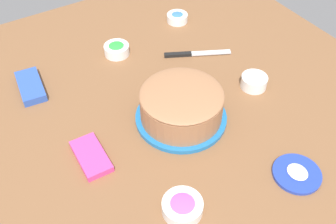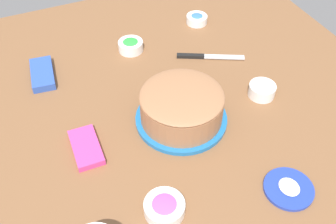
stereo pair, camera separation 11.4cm
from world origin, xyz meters
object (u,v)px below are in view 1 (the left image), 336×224
object	(u,v)px
frosting_tub_lid	(297,174)
sprinkle_bowl_blue	(177,17)
sprinkle_bowl_orange	(254,82)
candy_box_lower	(31,86)
spreading_knife	(191,54)
candy_box_upper	(91,156)
sprinkle_bowl_rainbow	(182,206)
sprinkle_bowl_green	(117,49)
frosted_cake	(181,106)

from	to	relation	value
frosting_tub_lid	sprinkle_bowl_blue	distance (m)	0.79
sprinkle_bowl_orange	candy_box_lower	size ratio (longest dim) A/B	0.54
frosting_tub_lid	sprinkle_bowl_orange	distance (m)	0.35
spreading_knife	candy_box_upper	world-z (taller)	candy_box_upper
spreading_knife	sprinkle_bowl_rainbow	xyz separation A→B (m)	(0.50, -0.37, 0.01)
sprinkle_bowl_orange	sprinkle_bowl_green	xyz separation A→B (m)	(-0.39, -0.30, 0.00)
sprinkle_bowl_orange	frosted_cake	bearing A→B (deg)	-90.29
candy_box_lower	candy_box_upper	size ratio (longest dim) A/B	1.10
spreading_knife	candy_box_lower	distance (m)	0.55
sprinkle_bowl_green	candy_box_lower	bearing A→B (deg)	-86.00
spreading_knife	candy_box_upper	distance (m)	0.54
sprinkle_bowl_blue	sprinkle_bowl_rainbow	bearing A→B (deg)	-31.92
frosting_tub_lid	sprinkle_bowl_orange	bearing A→B (deg)	158.07
frosted_cake	candy_box_upper	size ratio (longest dim) A/B	1.92
candy_box_lower	candy_box_upper	distance (m)	0.36
sprinkle_bowl_green	candy_box_upper	world-z (taller)	sprinkle_bowl_green
sprinkle_bowl_orange	candy_box_lower	xyz separation A→B (m)	(-0.37, -0.61, -0.01)
frosting_tub_lid	candy_box_upper	size ratio (longest dim) A/B	0.90
candy_box_upper	sprinkle_bowl_blue	bearing A→B (deg)	130.15
frosting_tub_lid	spreading_knife	world-z (taller)	frosting_tub_lid
spreading_knife	sprinkle_bowl_orange	size ratio (longest dim) A/B	2.64
sprinkle_bowl_green	frosting_tub_lid	bearing A→B (deg)	12.96
sprinkle_bowl_blue	candy_box_lower	world-z (taller)	sprinkle_bowl_blue
frosted_cake	sprinkle_bowl_orange	world-z (taller)	frosted_cake
spreading_knife	sprinkle_bowl_blue	world-z (taller)	sprinkle_bowl_blue
sprinkle_bowl_orange	candy_box_lower	world-z (taller)	sprinkle_bowl_orange
frosting_tub_lid	sprinkle_bowl_green	distance (m)	0.73
sprinkle_bowl_rainbow	candy_box_upper	size ratio (longest dim) A/B	0.71
frosting_tub_lid	spreading_knife	bearing A→B (deg)	174.45
spreading_knife	sprinkle_bowl_blue	bearing A→B (deg)	160.23
sprinkle_bowl_blue	sprinkle_bowl_orange	distance (m)	0.45
spreading_knife	sprinkle_bowl_blue	xyz separation A→B (m)	(-0.21, 0.08, 0.01)
spreading_knife	frosting_tub_lid	bearing A→B (deg)	-5.55
frosting_tub_lid	sprinkle_bowl_blue	world-z (taller)	sprinkle_bowl_blue
spreading_knife	frosted_cake	bearing A→B (deg)	-39.91
sprinkle_bowl_rainbow	sprinkle_bowl_orange	bearing A→B (deg)	120.17
sprinkle_bowl_green	candy_box_lower	size ratio (longest dim) A/B	0.56
sprinkle_bowl_blue	candy_box_upper	distance (m)	0.72
frosting_tub_lid	sprinkle_bowl_rainbow	world-z (taller)	sprinkle_bowl_rainbow
spreading_knife	sprinkle_bowl_orange	world-z (taller)	sprinkle_bowl_orange
sprinkle_bowl_blue	candy_box_upper	xyz separation A→B (m)	(0.45, -0.56, -0.01)
sprinkle_bowl_rainbow	candy_box_lower	world-z (taller)	sprinkle_bowl_rainbow
frosted_cake	sprinkle_bowl_blue	world-z (taller)	frosted_cake
frosting_tub_lid	spreading_knife	size ratio (longest dim) A/B	0.58
frosted_cake	frosting_tub_lid	size ratio (longest dim) A/B	2.13
sprinkle_bowl_rainbow	sprinkle_bowl_blue	distance (m)	0.84
spreading_knife	candy_box_upper	xyz separation A→B (m)	(0.24, -0.49, 0.00)
sprinkle_bowl_rainbow	sprinkle_bowl_orange	xyz separation A→B (m)	(-0.26, 0.44, 0.00)
frosting_tub_lid	candy_box_lower	world-z (taller)	candy_box_lower
sprinkle_bowl_rainbow	frosted_cake	bearing A→B (deg)	147.45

